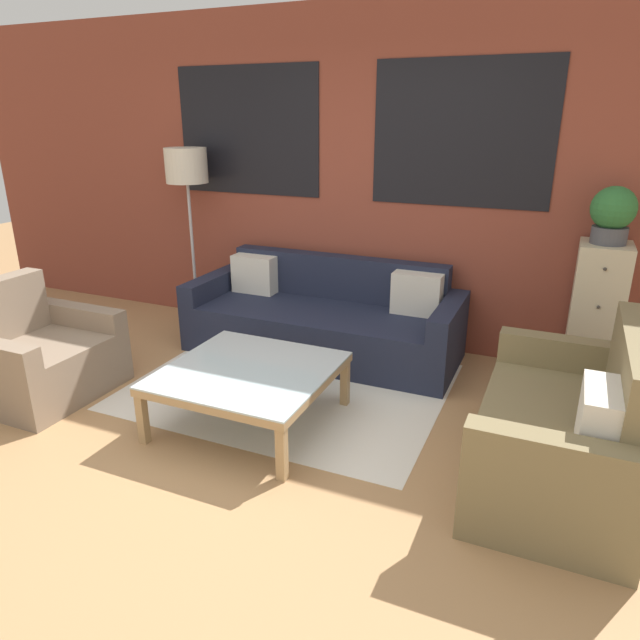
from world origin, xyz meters
TOP-DOWN VIEW (x-y plane):
  - ground_plane at (0.00, 0.00)m, footprint 16.00×16.00m
  - wall_back_brick at (0.00, 2.44)m, footprint 8.40×0.09m
  - rug at (0.02, 1.22)m, footprint 2.27×1.80m
  - couch_dark at (-0.01, 1.95)m, footprint 2.29×0.88m
  - settee_vintage at (1.94, 0.75)m, footprint 0.80×1.42m
  - armchair_corner at (-1.60, 0.40)m, footprint 0.80×0.92m
  - coffee_table at (0.02, 0.63)m, footprint 1.05×1.05m
  - floor_lamp at (-1.44, 2.11)m, footprint 0.38×0.38m
  - drawer_cabinet at (2.07, 2.16)m, footprint 0.35×0.42m
  - potted_plant at (2.07, 2.16)m, footprint 0.30×0.30m

SIDE VIEW (x-z plane):
  - ground_plane at x=0.00m, z-range 0.00..0.00m
  - rug at x=0.02m, z-range 0.00..0.00m
  - couch_dark at x=-0.01m, z-range -0.11..0.67m
  - armchair_corner at x=-1.60m, z-range -0.14..0.70m
  - settee_vintage at x=1.94m, z-range -0.15..0.77m
  - coffee_table at x=0.02m, z-range 0.15..0.54m
  - drawer_cabinet at x=2.07m, z-range 0.00..1.09m
  - potted_plant at x=2.07m, z-range 1.10..1.50m
  - wall_back_brick at x=0.00m, z-range 0.01..2.81m
  - floor_lamp at x=-1.44m, z-range 0.61..2.27m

